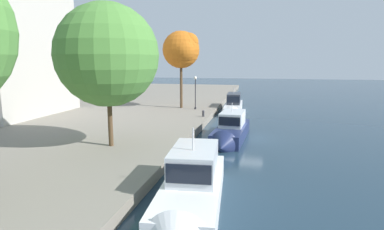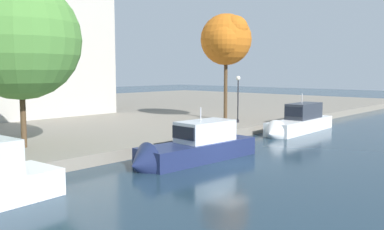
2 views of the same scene
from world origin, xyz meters
TOP-DOWN VIEW (x-y plane):
  - ground_plane at (0.00, 0.00)m, footprint 220.00×220.00m
  - motor_yacht_0 at (-15.85, 2.48)m, footprint 10.35×3.66m
  - motor_yacht_1 at (-1.19, 1.88)m, footprint 9.90×3.17m
  - motor_yacht_2 at (15.14, 3.01)m, footprint 11.00×2.71m
  - mooring_bollard_0 at (6.51, 5.92)m, footprint 0.30×0.30m
  - lamp_post at (12.38, 8.13)m, footprint 0.44×0.44m
  - tree_0 at (13.11, 10.18)m, footprint 5.33×5.24m
  - tree_1 at (-8.24, 10.64)m, footprint 7.89×7.89m

SIDE VIEW (x-z plane):
  - ground_plane at x=0.00m, z-range 0.00..0.00m
  - motor_yacht_1 at x=-1.19m, z-range -1.37..2.93m
  - motor_yacht_0 at x=-15.85m, z-range -1.68..3.34m
  - motor_yacht_2 at x=15.14m, z-range -1.31..3.03m
  - mooring_bollard_0 at x=6.51m, z-range 0.80..1.60m
  - lamp_post at x=12.38m, z-range 1.48..6.08m
  - tree_1 at x=-8.24m, z-range 2.40..13.47m
  - tree_0 at x=13.11m, z-range 3.65..14.57m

